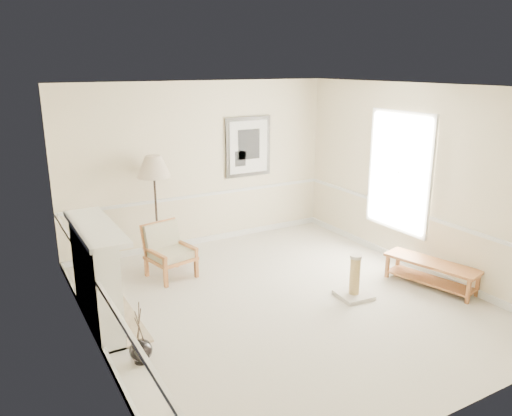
{
  "coord_description": "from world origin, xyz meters",
  "views": [
    {
      "loc": [
        -3.43,
        -5.3,
        3.17
      ],
      "look_at": [
        -0.03,
        0.7,
        1.17
      ],
      "focal_mm": 35.0,
      "sensor_mm": 36.0,
      "label": 1
    }
  ],
  "objects": [
    {
      "name": "armchair",
      "position": [
        -1.07,
        1.63,
        0.45
      ],
      "size": [
        0.75,
        0.78,
        0.83
      ],
      "rotation": [
        0.0,
        0.0,
        0.22
      ],
      "color": "#B07038",
      "rests_on": "ground"
    },
    {
      "name": "bench",
      "position": [
        2.15,
        -0.67,
        0.26
      ],
      "size": [
        0.75,
        1.43,
        0.39
      ],
      "rotation": [
        0.0,
        0.0,
        0.26
      ],
      "color": "#B07038",
      "rests_on": "ground"
    },
    {
      "name": "floor_vase",
      "position": [
        -2.15,
        -0.48,
        0.13
      ],
      "size": [
        0.25,
        0.25,
        0.73
      ],
      "rotation": [
        0.0,
        0.0,
        -0.16
      ],
      "color": "black",
      "rests_on": "ground"
    },
    {
      "name": "fireplace",
      "position": [
        -2.34,
        0.6,
        0.64
      ],
      "size": [
        0.64,
        1.64,
        1.31
      ],
      "color": "white",
      "rests_on": "ground"
    },
    {
      "name": "scratching_post",
      "position": [
        0.94,
        -0.39,
        0.2
      ],
      "size": [
        0.48,
        0.48,
        0.63
      ],
      "rotation": [
        0.0,
        0.0,
        -0.09
      ],
      "color": "beige",
      "rests_on": "ground"
    },
    {
      "name": "room",
      "position": [
        0.14,
        0.08,
        1.87
      ],
      "size": [
        5.04,
        5.54,
        2.92
      ],
      "color": "beige",
      "rests_on": "ground"
    },
    {
      "name": "floor_lamp",
      "position": [
        -0.97,
        2.4,
        1.53
      ],
      "size": [
        0.62,
        0.62,
        1.75
      ],
      "rotation": [
        0.0,
        0.0,
        -0.15
      ],
      "color": "black",
      "rests_on": "ground"
    },
    {
      "name": "ground",
      "position": [
        0.0,
        0.0,
        0.0
      ],
      "size": [
        5.5,
        5.5,
        0.0
      ],
      "primitive_type": "plane",
      "color": "silver",
      "rests_on": "ground"
    }
  ]
}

